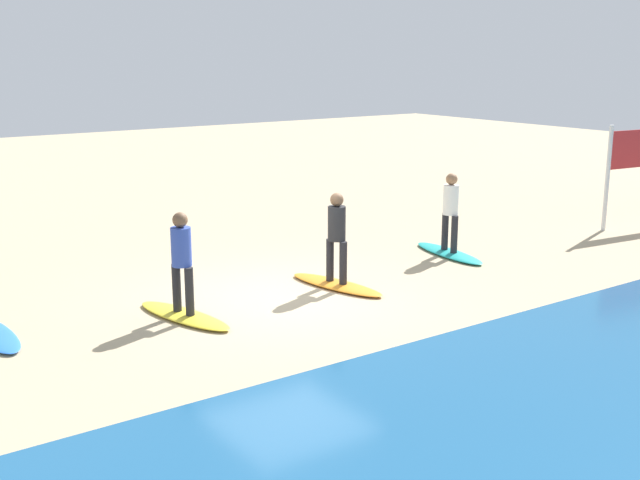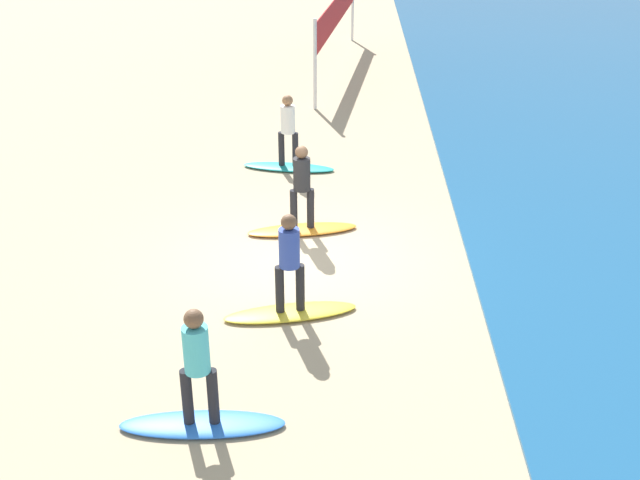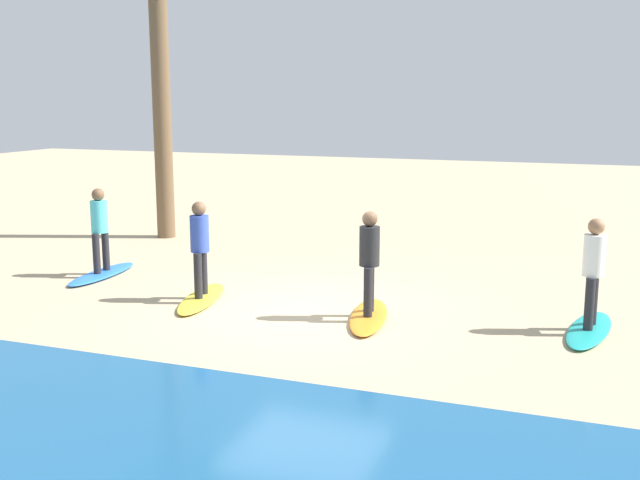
% 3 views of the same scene
% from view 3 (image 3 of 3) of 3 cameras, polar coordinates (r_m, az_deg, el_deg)
% --- Properties ---
extents(ground_plane, '(60.00, 60.00, 0.00)m').
position_cam_3_polar(ground_plane, '(12.44, -1.03, -5.47)').
color(ground_plane, tan).
extents(surfboard_teal, '(0.83, 2.16, 0.09)m').
position_cam_3_polar(surfboard_teal, '(12.10, 19.57, -6.36)').
color(surfboard_teal, teal).
rests_on(surfboard_teal, ground).
extents(surfer_teal, '(0.32, 0.46, 1.64)m').
position_cam_3_polar(surfer_teal, '(11.86, 19.88, -1.77)').
color(surfer_teal, '#232328').
rests_on(surfer_teal, surfboard_teal).
extents(surfboard_orange, '(0.97, 2.17, 0.09)m').
position_cam_3_polar(surfboard_orange, '(12.10, 3.67, -5.74)').
color(surfboard_orange, orange).
rests_on(surfboard_orange, ground).
extents(surfer_orange, '(0.32, 0.45, 1.64)m').
position_cam_3_polar(surfer_orange, '(11.85, 3.73, -1.14)').
color(surfer_orange, '#232328').
rests_on(surfer_orange, surfboard_orange).
extents(surfboard_yellow, '(1.02, 2.17, 0.09)m').
position_cam_3_polar(surfboard_yellow, '(13.27, -8.89, -4.35)').
color(surfboard_yellow, yellow).
rests_on(surfboard_yellow, ground).
extents(surfer_yellow, '(0.32, 0.45, 1.64)m').
position_cam_3_polar(surfer_yellow, '(13.04, -9.02, -0.15)').
color(surfer_yellow, '#232328').
rests_on(surfer_yellow, surfboard_yellow).
extents(surfboard_blue, '(0.68, 2.13, 0.09)m').
position_cam_3_polar(surfboard_blue, '(15.48, -16.04, -2.46)').
color(surfboard_blue, blue).
rests_on(surfboard_blue, ground).
extents(surfer_blue, '(0.32, 0.46, 1.64)m').
position_cam_3_polar(surfer_blue, '(15.29, -16.24, 1.16)').
color(surfer_blue, '#232328').
rests_on(surfer_blue, surfboard_blue).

